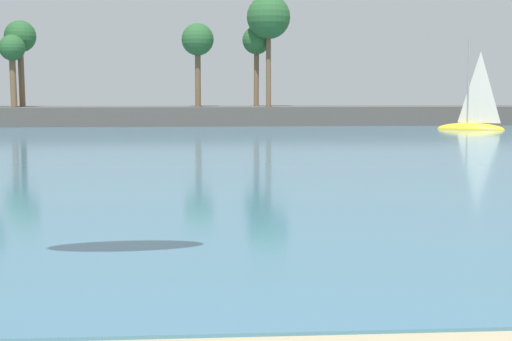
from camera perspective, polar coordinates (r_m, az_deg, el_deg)
The scene contains 3 objects.
sea at distance 64.22m, azimuth -2.46°, elevation 2.65°, with size 220.00×104.26×0.06m, color teal.
palm_headland at distance 76.12m, azimuth -3.68°, elevation 4.95°, with size 106.03×6.11×12.20m.
sailboat_near_shore at distance 70.90m, azimuth 14.93°, elevation 3.39°, with size 5.73×4.18×8.14m.
Camera 1 is at (-2.14, -2.89, 3.80)m, focal length 57.04 mm.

